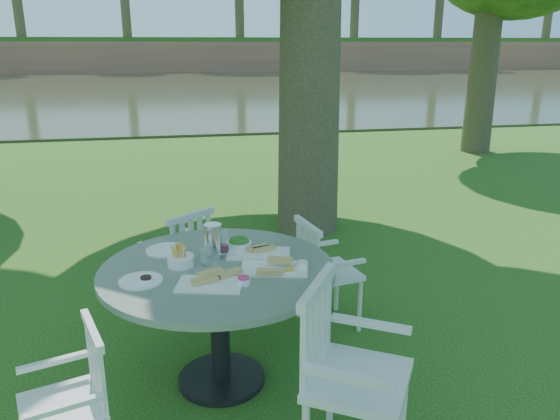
{
  "coord_description": "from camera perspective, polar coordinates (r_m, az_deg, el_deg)",
  "views": [
    {
      "loc": [
        -0.8,
        -3.83,
        2.11
      ],
      "look_at": [
        0.0,
        0.2,
        0.85
      ],
      "focal_mm": 35.0,
      "sensor_mm": 36.0,
      "label": 1
    }
  ],
  "objects": [
    {
      "name": "ground",
      "position": [
        4.44,
        0.51,
        -11.3
      ],
      "size": [
        140.0,
        140.0,
        0.0
      ],
      "primitive_type": "plane",
      "color": "#17400D",
      "rests_on": "ground"
    },
    {
      "name": "table",
      "position": [
        3.42,
        -6.44,
        -8.21
      ],
      "size": [
        1.44,
        1.44,
        0.81
      ],
      "color": "black",
      "rests_on": "ground"
    },
    {
      "name": "chair_ne",
      "position": [
        4.14,
        4.15,
        -5.87
      ],
      "size": [
        0.47,
        0.5,
        0.85
      ],
      "rotation": [
        0.0,
        0.0,
        -4.53
      ],
      "color": "silver",
      "rests_on": "ground"
    },
    {
      "name": "chair_nw",
      "position": [
        4.37,
        -10.0,
        -4.65
      ],
      "size": [
        0.6,
        0.6,
        0.87
      ],
      "rotation": [
        0.0,
        0.0,
        -2.49
      ],
      "color": "silver",
      "rests_on": "ground"
    },
    {
      "name": "chair_sw",
      "position": [
        2.97,
        -20.36,
        -17.51
      ],
      "size": [
        0.49,
        0.51,
        0.81
      ],
      "rotation": [
        0.0,
        0.0,
        -1.26
      ],
      "color": "silver",
      "rests_on": "ground"
    },
    {
      "name": "chair_se",
      "position": [
        2.82,
        6.21,
        -15.61
      ],
      "size": [
        0.67,
        0.69,
        1.01
      ],
      "rotation": [
        0.0,
        0.0,
        1.01
      ],
      "color": "silver",
      "rests_on": "ground"
    },
    {
      "name": "tableware",
      "position": [
        3.4,
        -6.57,
        -4.83
      ],
      "size": [
        1.12,
        0.87,
        0.23
      ],
      "color": "white",
      "rests_on": "table"
    },
    {
      "name": "river",
      "position": [
        26.92,
        -9.76,
        12.33
      ],
      "size": [
        100.0,
        28.0,
        0.12
      ],
      "primitive_type": "cube",
      "color": "#2C311D",
      "rests_on": "ground"
    }
  ]
}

